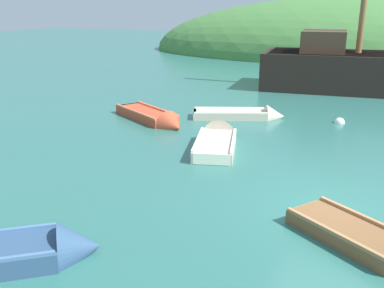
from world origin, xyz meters
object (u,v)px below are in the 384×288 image
(rowboat_outer_right, at_px, (217,142))
(rowboat_portside, at_px, (155,119))
(rowboat_center, at_px, (3,258))
(rowboat_outer_left, at_px, (373,248))
(rowboat_near_dock, at_px, (245,116))
(buoy_white, at_px, (339,123))

(rowboat_outer_right, bearing_deg, rowboat_portside, 44.19)
(rowboat_center, bearing_deg, rowboat_outer_left, -11.42)
(rowboat_center, relative_size, rowboat_outer_left, 1.17)
(rowboat_outer_right, height_order, rowboat_near_dock, rowboat_outer_right)
(rowboat_center, bearing_deg, rowboat_outer_right, 43.81)
(rowboat_outer_right, distance_m, rowboat_near_dock, 3.85)
(buoy_white, bearing_deg, rowboat_outer_right, -124.75)
(rowboat_portside, xyz_separation_m, buoy_white, (6.53, 2.78, -0.10))
(rowboat_outer_left, distance_m, buoy_white, 9.51)
(rowboat_portside, distance_m, rowboat_outer_right, 3.80)
(rowboat_outer_left, relative_size, rowboat_near_dock, 0.83)
(rowboat_portside, distance_m, rowboat_outer_left, 10.55)
(rowboat_center, bearing_deg, buoy_white, 32.07)
(rowboat_center, relative_size, buoy_white, 8.68)
(rowboat_portside, distance_m, buoy_white, 7.10)
(rowboat_outer_left, height_order, rowboat_near_dock, rowboat_outer_left)
(rowboat_portside, relative_size, buoy_white, 9.49)
(rowboat_outer_right, distance_m, rowboat_outer_left, 6.84)
(rowboat_portside, bearing_deg, rowboat_center, -46.64)
(rowboat_center, height_order, rowboat_portside, rowboat_center)
(rowboat_outer_right, bearing_deg, buoy_white, -51.39)
(rowboat_outer_left, relative_size, buoy_white, 7.41)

